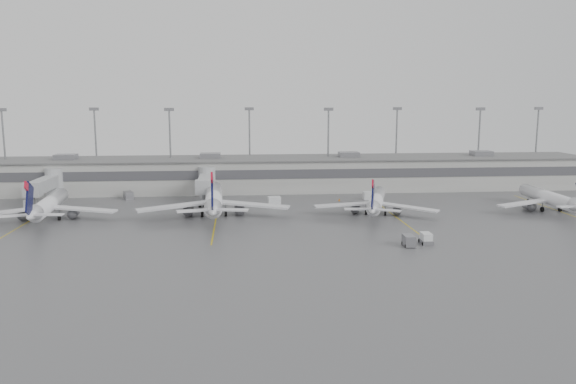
{
  "coord_description": "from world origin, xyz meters",
  "views": [
    {
      "loc": [
        -13.02,
        -82.48,
        22.74
      ],
      "look_at": [
        -3.57,
        24.0,
        5.0
      ],
      "focal_mm": 35.0,
      "sensor_mm": 36.0,
      "label": 1
    }
  ],
  "objects": [
    {
      "name": "cone_a",
      "position": [
        -50.1,
        37.05,
        0.32
      ],
      "size": [
        0.4,
        0.4,
        0.64
      ],
      "primitive_type": "cone",
      "color": "orange",
      "rests_on": "ground"
    },
    {
      "name": "jet_mid_right",
      "position": [
        14.1,
        25.06,
        2.75
      ],
      "size": [
        23.32,
        26.54,
        8.85
      ],
      "rotation": [
        0.0,
        0.0,
        -0.3
      ],
      "color": "white",
      "rests_on": "ground"
    },
    {
      "name": "light_masts",
      "position": [
        0.0,
        63.75,
        12.03
      ],
      "size": [
        142.4,
        8.0,
        20.6
      ],
      "color": "gray",
      "rests_on": "ground"
    },
    {
      "name": "gse_uld_c",
      "position": [
        16.63,
        42.07,
        0.88
      ],
      "size": [
        2.57,
        1.78,
        1.76
      ],
      "primitive_type": "cube",
      "rotation": [
        0.0,
        0.0,
        0.05
      ],
      "color": "silver",
      "rests_on": "ground"
    },
    {
      "name": "gse_uld_b",
      "position": [
        -5.44,
        36.74,
        0.95
      ],
      "size": [
        2.89,
        2.13,
        1.89
      ],
      "primitive_type": "cube",
      "rotation": [
        0.0,
        0.0,
        0.14
      ],
      "color": "silver",
      "rests_on": "ground"
    },
    {
      "name": "gse_loader",
      "position": [
        -38.35,
        47.14,
        0.9
      ],
      "size": [
        2.79,
        3.35,
        1.8
      ],
      "primitive_type": "cube",
      "rotation": [
        0.0,
        0.0,
        0.41
      ],
      "color": "slate",
      "rests_on": "ground"
    },
    {
      "name": "jet_bridge_left",
      "position": [
        -55.5,
        45.72,
        3.87
      ],
      "size": [
        4.0,
        17.2,
        7.0
      ],
      "color": "#989A9D",
      "rests_on": "ground"
    },
    {
      "name": "ground",
      "position": [
        0.0,
        0.0,
        0.0
      ],
      "size": [
        260.0,
        260.0,
        0.0
      ],
      "primitive_type": "plane",
      "color": "#535356",
      "rests_on": "ground"
    },
    {
      "name": "baggage_tug",
      "position": [
        16.51,
        1.89,
        0.69
      ],
      "size": [
        1.85,
        2.8,
        1.77
      ],
      "rotation": [
        0.0,
        0.0,
        -0.02
      ],
      "color": "silver",
      "rests_on": "ground"
    },
    {
      "name": "cone_c",
      "position": [
        9.53,
        40.63,
        0.33
      ],
      "size": [
        0.42,
        0.42,
        0.66
      ],
      "primitive_type": "cone",
      "color": "orange",
      "rests_on": "ground"
    },
    {
      "name": "terminal",
      "position": [
        -0.01,
        57.98,
        4.17
      ],
      "size": [
        152.0,
        17.0,
        9.45
      ],
      "color": "#9B9B96",
      "rests_on": "ground"
    },
    {
      "name": "gse_uld_a",
      "position": [
        -56.77,
        37.44,
        0.9
      ],
      "size": [
        2.98,
        2.49,
        1.8
      ],
      "primitive_type": "cube",
      "rotation": [
        0.0,
        0.0,
        0.37
      ],
      "color": "silver",
      "rests_on": "ground"
    },
    {
      "name": "jet_far_left",
      "position": [
        -49.19,
        25.53,
        2.94
      ],
      "size": [
        26.03,
        29.29,
        9.48
      ],
      "rotation": [
        0.0,
        0.0,
        0.09
      ],
      "color": "white",
      "rests_on": "ground"
    },
    {
      "name": "baggage_cart",
      "position": [
        13.31,
        0.69,
        0.92
      ],
      "size": [
        1.63,
        2.77,
        1.76
      ],
      "rotation": [
        0.0,
        0.0,
        -0.02
      ],
      "color": "slate",
      "rests_on": "ground"
    },
    {
      "name": "jet_bridge_right",
      "position": [
        -20.5,
        45.72,
        3.87
      ],
      "size": [
        4.0,
        17.2,
        7.0
      ],
      "color": "#989A9D",
      "rests_on": "ground"
    },
    {
      "name": "cone_b",
      "position": [
        -26.69,
        36.61,
        0.33
      ],
      "size": [
        0.42,
        0.42,
        0.67
      ],
      "primitive_type": "cone",
      "color": "orange",
      "rests_on": "ground"
    },
    {
      "name": "jet_far_right",
      "position": [
        50.6,
        25.31,
        2.73
      ],
      "size": [
        24.25,
        27.19,
        8.79
      ],
      "rotation": [
        0.0,
        0.0,
        -0.03
      ],
      "color": "white",
      "rests_on": "ground"
    },
    {
      "name": "cone_d",
      "position": [
        56.17,
        38.76,
        0.33
      ],
      "size": [
        0.41,
        0.41,
        0.65
      ],
      "primitive_type": "cone",
      "color": "orange",
      "rests_on": "ground"
    },
    {
      "name": "jet_mid_left",
      "position": [
        -17.95,
        26.43,
        3.34
      ],
      "size": [
        29.62,
        33.21,
        10.74
      ],
      "rotation": [
        0.0,
        0.0,
        0.03
      ],
      "color": "white",
      "rests_on": "ground"
    },
    {
      "name": "stand_markings",
      "position": [
        -0.0,
        24.0,
        0.01
      ],
      "size": [
        105.25,
        40.0,
        0.01
      ],
      "color": "gold",
      "rests_on": "ground"
    }
  ]
}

